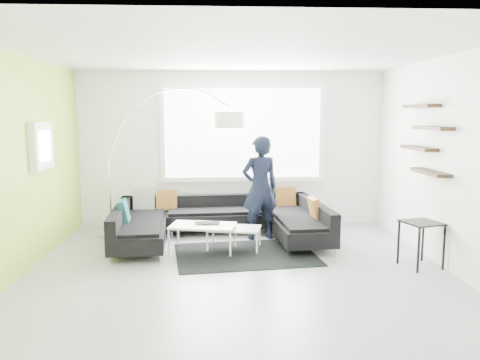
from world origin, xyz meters
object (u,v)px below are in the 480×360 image
at_px(person, 260,188).
at_px(coffee_table, 219,237).
at_px(laptop, 207,224).
at_px(side_table, 421,244).
at_px(sectional_sofa, 220,222).
at_px(arc_lamp, 108,163).

bearing_deg(person, coffee_table, 26.88).
bearing_deg(coffee_table, laptop, -153.14).
bearing_deg(side_table, person, 142.65).
height_order(sectional_sofa, side_table, sectional_sofa).
bearing_deg(sectional_sofa, laptop, -114.84).
relative_size(arc_lamp, side_table, 4.02).
relative_size(arc_lamp, laptop, 6.54).
bearing_deg(sectional_sofa, arc_lamp, 161.81).
height_order(sectional_sofa, person, person).
bearing_deg(coffee_table, arc_lamp, 163.70).
xyz_separation_m(coffee_table, arc_lamp, (-1.81, 0.93, 1.04)).
relative_size(side_table, laptop, 1.63).
relative_size(sectional_sofa, coffee_table, 2.81).
bearing_deg(coffee_table, side_table, -7.79).
bearing_deg(arc_lamp, sectional_sofa, -12.77).
relative_size(sectional_sofa, laptop, 9.10).
relative_size(coffee_table, person, 0.73).
distance_m(sectional_sofa, arc_lamp, 2.11).
xyz_separation_m(coffee_table, side_table, (2.70, -0.91, 0.11)).
xyz_separation_m(coffee_table, laptop, (-0.17, -0.05, 0.22)).
height_order(arc_lamp, person, arc_lamp).
height_order(coffee_table, arc_lamp, arc_lamp).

